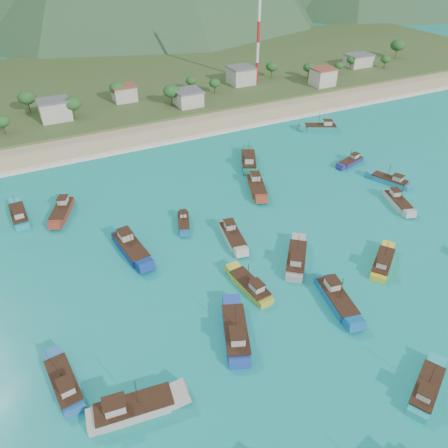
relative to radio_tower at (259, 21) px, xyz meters
name	(u,v)px	position (x,y,z in m)	size (l,w,h in m)	color
ground	(282,280)	(-56.27, -108.00, -24.93)	(600.00, 600.00, 0.00)	#0D828F
beach	(151,133)	(-56.27, -29.00, -24.93)	(400.00, 18.00, 1.20)	beige
land	(105,83)	(-56.27, 32.00, -24.93)	(400.00, 110.00, 2.40)	#385123
surf_line	(161,144)	(-56.27, -38.50, -24.93)	(400.00, 2.50, 0.08)	white
village	(168,92)	(-40.91, -4.95, -20.40)	(210.77, 30.13, 6.44)	beige
vegetation	(139,94)	(-52.00, -4.78, -19.71)	(275.65, 25.95, 9.13)	#235623
radio_tower	(259,21)	(0.00, 0.00, 0.00)	(1.20, 1.20, 46.66)	red
boat_0	(131,248)	(-79.82, -86.57, -23.96)	(5.24, 13.00, 7.47)	navy
boat_1	(184,222)	(-66.16, -82.01, -24.45)	(5.05, 8.47, 4.81)	#1A5F91
boat_2	(236,334)	(-70.88, -116.66, -24.01)	(7.84, 12.71, 7.23)	#2140A2
boat_3	(351,162)	(-12.05, -75.03, -24.38)	(9.16, 4.83, 5.19)	navy
boat_5	(321,128)	(-4.83, -51.22, -24.12)	(11.47, 8.04, 6.62)	teal
boat_6	(65,384)	(-97.87, -113.78, -24.19)	(4.30, 10.86, 6.25)	#2362A2
boat_7	(390,181)	(-10.35, -88.63, -24.24)	(6.62, 10.41, 5.94)	teal
boat_8	(383,264)	(-36.18, -113.56, -24.23)	(9.96, 8.48, 6.01)	yellow
boat_11	(257,187)	(-43.46, -75.82, -24.08)	(7.18, 11.99, 6.81)	#96391F
boat_13	(250,287)	(-63.12, -107.72, -24.21)	(4.19, 10.67, 6.14)	gold
boat_17	(336,299)	(-50.80, -117.43, -24.09)	(5.58, 11.94, 6.79)	#1262A5
boat_21	(19,216)	(-99.49, -63.03, -24.18)	(3.59, 10.71, 6.26)	teal
boat_22	(426,390)	(-50.83, -138.14, -24.24)	(10.29, 7.46, 5.96)	#21A5AC
boat_24	(296,260)	(-51.08, -105.05, -24.08)	(9.85, 11.16, 6.82)	#A49B94
boat_25	(62,211)	(-90.19, -65.30, -24.16)	(7.31, 11.23, 6.42)	maroon
boat_27	(249,162)	(-38.59, -62.79, -23.97)	(9.00, 12.92, 7.44)	#1A6D57
boat_30	(232,236)	(-58.84, -92.02, -24.17)	(4.90, 11.07, 6.32)	beige
boat_31	(133,409)	(-90.05, -122.23, -24.02)	(12.47, 5.01, 7.17)	#B7AFA5
boat_32	(398,202)	(-16.19, -97.29, -24.24)	(5.87, 10.53, 5.97)	#BCB9A9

